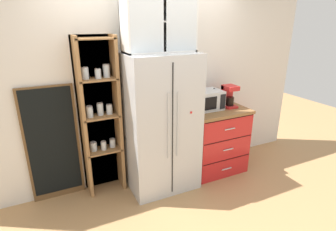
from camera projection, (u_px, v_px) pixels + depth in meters
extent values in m
plane|color=tan|center=(162.00, 184.00, 3.67)|extent=(10.62, 10.62, 0.00)
cube|color=silver|center=(149.00, 85.00, 3.58)|extent=(4.93, 0.10, 2.55)
cube|color=silver|center=(161.00, 123.00, 3.39)|extent=(0.86, 0.65, 1.74)
cube|color=black|center=(173.00, 133.00, 3.11)|extent=(0.01, 0.01, 1.60)
cylinder|color=silver|center=(168.00, 127.00, 3.05)|extent=(0.02, 0.02, 0.78)
cylinder|color=silver|center=(178.00, 125.00, 3.10)|extent=(0.02, 0.02, 0.78)
cube|color=red|center=(191.00, 112.00, 3.14)|extent=(0.02, 0.01, 0.02)
cube|color=brown|center=(98.00, 115.00, 3.37)|extent=(0.49, 0.04, 1.94)
cube|color=#9E7042|center=(83.00, 122.00, 3.16)|extent=(0.04, 0.25, 1.94)
cube|color=#9E7042|center=(118.00, 116.00, 3.33)|extent=(0.04, 0.25, 1.94)
cube|color=#9E7042|center=(104.00, 150.00, 3.39)|extent=(0.43, 0.25, 0.02)
cylinder|color=silver|center=(94.00, 147.00, 3.33)|extent=(0.08, 0.08, 0.10)
cylinder|color=#382316|center=(94.00, 148.00, 3.34)|extent=(0.07, 0.07, 0.07)
cylinder|color=#B2B2B7|center=(93.00, 143.00, 3.32)|extent=(0.08, 0.08, 0.01)
cylinder|color=silver|center=(104.00, 146.00, 3.36)|extent=(0.07, 0.07, 0.10)
cylinder|color=white|center=(104.00, 147.00, 3.36)|extent=(0.06, 0.06, 0.07)
cylinder|color=#B2B2B7|center=(103.00, 142.00, 3.34)|extent=(0.06, 0.06, 0.01)
cylinder|color=silver|center=(113.00, 143.00, 3.43)|extent=(0.07, 0.07, 0.10)
cylinder|color=#E0C67F|center=(113.00, 144.00, 3.44)|extent=(0.06, 0.06, 0.07)
cylinder|color=#B2B2B7|center=(112.00, 139.00, 3.41)|extent=(0.07, 0.07, 0.01)
cube|color=#9E7042|center=(101.00, 116.00, 3.24)|extent=(0.43, 0.25, 0.02)
cylinder|color=silver|center=(90.00, 112.00, 3.15)|extent=(0.08, 0.08, 0.12)
cylinder|color=brown|center=(90.00, 114.00, 3.16)|extent=(0.07, 0.07, 0.08)
cylinder|color=#B2B2B7|center=(89.00, 107.00, 3.13)|extent=(0.07, 0.07, 0.01)
cylinder|color=silver|center=(100.00, 109.00, 3.23)|extent=(0.07, 0.07, 0.14)
cylinder|color=#2D2D2D|center=(100.00, 111.00, 3.23)|extent=(0.06, 0.06, 0.09)
cylinder|color=#B2B2B7|center=(100.00, 103.00, 3.20)|extent=(0.07, 0.07, 0.01)
cylinder|color=silver|center=(109.00, 110.00, 3.27)|extent=(0.07, 0.07, 0.11)
cylinder|color=#CCB78C|center=(109.00, 111.00, 3.27)|extent=(0.06, 0.06, 0.07)
cylinder|color=#B2B2B7|center=(109.00, 105.00, 3.25)|extent=(0.07, 0.07, 0.01)
cube|color=#9E7042|center=(97.00, 79.00, 3.08)|extent=(0.43, 0.25, 0.02)
cylinder|color=silver|center=(85.00, 74.00, 3.02)|extent=(0.08, 0.08, 0.12)
cylinder|color=white|center=(85.00, 75.00, 3.03)|extent=(0.07, 0.07, 0.08)
cylinder|color=#B2B2B7|center=(84.00, 68.00, 3.00)|extent=(0.08, 0.08, 0.01)
cylinder|color=silver|center=(98.00, 74.00, 3.05)|extent=(0.07, 0.07, 0.10)
cylinder|color=#B77A38|center=(98.00, 75.00, 3.06)|extent=(0.06, 0.06, 0.07)
cylinder|color=#B2B2B7|center=(98.00, 69.00, 3.04)|extent=(0.07, 0.07, 0.01)
cylinder|color=silver|center=(106.00, 71.00, 3.12)|extent=(0.08, 0.08, 0.14)
cylinder|color=beige|center=(107.00, 73.00, 3.13)|extent=(0.07, 0.07, 0.09)
cylinder|color=#B2B2B7|center=(106.00, 65.00, 3.09)|extent=(0.08, 0.08, 0.01)
cube|color=#9E7042|center=(94.00, 38.00, 2.93)|extent=(0.43, 0.25, 0.02)
cube|color=red|center=(215.00, 141.00, 3.91)|extent=(0.79, 0.60, 0.90)
cube|color=olive|center=(217.00, 110.00, 3.75)|extent=(0.82, 0.63, 0.04)
cube|color=black|center=(227.00, 160.00, 3.71)|extent=(0.77, 0.00, 0.01)
cube|color=silver|center=(227.00, 169.00, 3.74)|extent=(0.16, 0.01, 0.01)
cube|color=black|center=(229.00, 140.00, 3.60)|extent=(0.77, 0.00, 0.01)
cube|color=silver|center=(228.00, 149.00, 3.64)|extent=(0.16, 0.01, 0.01)
cube|color=black|center=(230.00, 119.00, 3.50)|extent=(0.77, 0.00, 0.01)
cube|color=silver|center=(230.00, 129.00, 3.54)|extent=(0.16, 0.01, 0.01)
cube|color=silver|center=(205.00, 100.00, 3.68)|extent=(0.44, 0.32, 0.26)
cube|color=black|center=(208.00, 104.00, 3.51)|extent=(0.26, 0.01, 0.17)
cube|color=black|center=(223.00, 102.00, 3.61)|extent=(0.08, 0.01, 0.20)
cube|color=red|center=(229.00, 106.00, 3.80)|extent=(0.17, 0.20, 0.03)
cube|color=red|center=(227.00, 96.00, 3.81)|extent=(0.17, 0.06, 0.30)
cube|color=red|center=(230.00, 88.00, 3.71)|extent=(0.17, 0.20, 0.06)
cylinder|color=black|center=(230.00, 101.00, 3.77)|extent=(0.11, 0.11, 0.12)
cylinder|color=red|center=(215.00, 105.00, 3.77)|extent=(0.07, 0.07, 0.09)
torus|color=red|center=(218.00, 104.00, 3.79)|extent=(0.05, 0.01, 0.05)
cylinder|color=#8CA37F|center=(219.00, 106.00, 3.70)|extent=(0.07, 0.07, 0.09)
torus|color=#8CA37F|center=(222.00, 105.00, 3.72)|extent=(0.05, 0.01, 0.05)
cylinder|color=brown|center=(214.00, 100.00, 3.79)|extent=(0.06, 0.06, 0.19)
cone|color=brown|center=(214.00, 94.00, 3.76)|extent=(0.06, 0.06, 0.04)
cylinder|color=brown|center=(214.00, 92.00, 3.75)|extent=(0.02, 0.02, 0.07)
cylinder|color=black|center=(214.00, 89.00, 3.73)|extent=(0.03, 0.03, 0.01)
cube|color=silver|center=(154.00, 21.00, 3.13)|extent=(0.82, 0.02, 0.67)
cube|color=silver|center=(159.00, 51.00, 3.11)|extent=(0.82, 0.32, 0.02)
cube|color=silver|center=(124.00, 22.00, 2.84)|extent=(0.02, 0.32, 0.67)
cube|color=silver|center=(190.00, 21.00, 3.17)|extent=(0.02, 0.32, 0.67)
cube|color=silver|center=(159.00, 21.00, 3.00)|extent=(0.79, 0.30, 0.02)
cube|color=silver|center=(147.00, 22.00, 2.79)|extent=(0.38, 0.01, 0.63)
cube|color=silver|center=(182.00, 21.00, 2.96)|extent=(0.38, 0.01, 0.63)
cylinder|color=silver|center=(136.00, 51.00, 2.99)|extent=(0.05, 0.05, 0.00)
cylinder|color=silver|center=(135.00, 48.00, 2.98)|extent=(0.01, 0.01, 0.07)
cone|color=silver|center=(135.00, 43.00, 2.96)|extent=(0.06, 0.06, 0.05)
cylinder|color=silver|center=(152.00, 51.00, 3.07)|extent=(0.05, 0.05, 0.00)
cylinder|color=silver|center=(152.00, 48.00, 3.06)|extent=(0.01, 0.01, 0.07)
cone|color=silver|center=(152.00, 42.00, 3.04)|extent=(0.06, 0.06, 0.05)
cylinder|color=silver|center=(167.00, 50.00, 3.15)|extent=(0.05, 0.05, 0.00)
cylinder|color=silver|center=(167.00, 47.00, 3.14)|extent=(0.01, 0.01, 0.07)
cone|color=silver|center=(167.00, 42.00, 3.12)|extent=(0.06, 0.06, 0.05)
cylinder|color=silver|center=(181.00, 49.00, 3.23)|extent=(0.05, 0.05, 0.00)
cylinder|color=silver|center=(182.00, 46.00, 3.22)|extent=(0.01, 0.01, 0.07)
cone|color=silver|center=(182.00, 41.00, 3.19)|extent=(0.06, 0.06, 0.05)
cylinder|color=white|center=(138.00, 17.00, 2.89)|extent=(0.06, 0.06, 0.07)
cylinder|color=white|center=(179.00, 18.00, 3.09)|extent=(0.06, 0.06, 0.07)
cube|color=brown|center=(53.00, 144.00, 3.20)|extent=(0.60, 0.04, 1.41)
cube|color=black|center=(53.00, 143.00, 3.17)|extent=(0.54, 0.01, 1.31)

